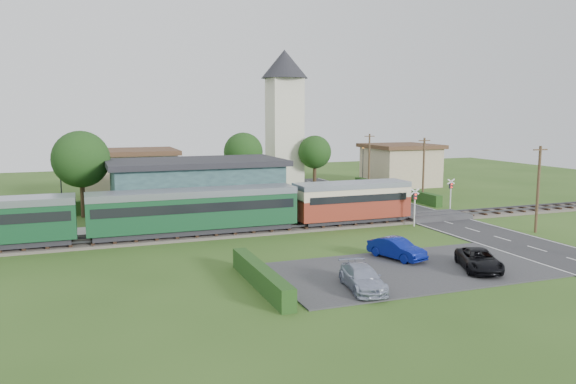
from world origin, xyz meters
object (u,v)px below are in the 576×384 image
object	(u,v)px
crossing_signal_far	(451,190)
car_park_blue	(397,249)
station_building	(196,187)
car_on_road	(361,191)
car_park_silver	(362,278)
equipment_hut	(111,213)
church_tower	(285,108)
crossing_signal_near	(415,202)
pedestrian_near	(299,207)
car_park_dark	(479,260)
house_west	(128,173)
pedestrian_far	(135,215)
train	(153,212)
house_east	(400,164)

from	to	relation	value
crossing_signal_far	car_park_blue	xyz separation A→B (m)	(-14.45, -13.89, -1.38)
station_building	car_on_road	world-z (taller)	station_building
station_building	car_on_road	size ratio (longest dim) A/B	3.97
car_park_blue	car_park_silver	world-z (taller)	car_park_blue
equipment_hut	church_tower	bearing A→B (deg)	44.75
crossing_signal_near	pedestrian_near	xyz separation A→B (m)	(-8.61, 4.94, -0.71)
station_building	car_park_dark	xyz separation A→B (m)	(12.47, -24.55, -1.99)
crossing_signal_near	house_west	bearing A→B (deg)	130.11
car_park_dark	house_west	bearing A→B (deg)	137.53
station_building	car_park_dark	world-z (taller)	station_building
house_west	crossing_signal_near	xyz separation A→B (m)	(21.40, -25.41, -0.65)
crossing_signal_near	car_on_road	xyz separation A→B (m)	(3.56, 16.37, -1.40)
pedestrian_far	crossing_signal_near	bearing A→B (deg)	-91.88
pedestrian_near	crossing_signal_near	bearing A→B (deg)	138.80
house_west	car_on_road	xyz separation A→B (m)	(24.96, -9.04, -2.06)
car_park_silver	pedestrian_near	world-z (taller)	pedestrian_near
church_tower	car_on_road	xyz separation A→B (m)	(4.96, -12.04, -9.49)
train	crossing_signal_near	world-z (taller)	train
car_park_blue	pedestrian_far	bearing A→B (deg)	117.49
church_tower	car_park_dark	xyz separation A→B (m)	(-2.53, -41.55, -9.52)
crossing_signal_near	car_park_dark	bearing A→B (deg)	-106.64
car_on_road	pedestrian_near	xyz separation A→B (m)	(-12.17, -11.43, 0.70)
train	church_tower	world-z (taller)	church_tower
train	car_park_dark	world-z (taller)	train
pedestrian_near	car_park_dark	bearing A→B (deg)	93.15
pedestrian_near	pedestrian_far	distance (m)	13.98
house_east	car_park_dark	bearing A→B (deg)	-115.02
church_tower	house_west	size ratio (longest dim) A/B	1.63
church_tower	car_park_dark	size ratio (longest dim) A/B	3.94
crossing_signal_near	car_on_road	bearing A→B (deg)	77.72
pedestrian_far	car_on_road	bearing A→B (deg)	-55.34
church_tower	pedestrian_far	size ratio (longest dim) A/B	9.01
equipment_hut	house_east	xyz separation A→B (m)	(38.00, 18.80, 1.05)
house_west	car_park_dark	distance (m)	42.38
station_building	crossing_signal_near	size ratio (longest dim) A/B	4.88
car_park_dark	house_east	bearing A→B (deg)	88.12
station_building	pedestrian_near	xyz separation A→B (m)	(7.79, -6.46, -1.26)
house_west	crossing_signal_far	size ratio (longest dim) A/B	3.30
train	crossing_signal_near	xyz separation A→B (m)	(21.51, -2.41, -0.04)
car_park_silver	pedestrian_far	world-z (taller)	pedestrian_far
crossing_signal_near	car_on_road	distance (m)	16.81
house_east	car_on_road	xyz separation A→B (m)	(-10.04, -8.04, -2.06)
house_west	crossing_signal_near	size ratio (longest dim) A/B	3.30
house_east	house_west	bearing A→B (deg)	178.36
crossing_signal_far	car_park_dark	xyz separation A→B (m)	(-11.13, -17.95, -1.44)
car_on_road	house_west	bearing A→B (deg)	87.34
house_east	crossing_signal_far	distance (m)	20.64
crossing_signal_near	car_on_road	world-z (taller)	crossing_signal_near
station_building	car_park_blue	distance (m)	22.53
church_tower	car_park_silver	size ratio (longest dim) A/B	4.03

